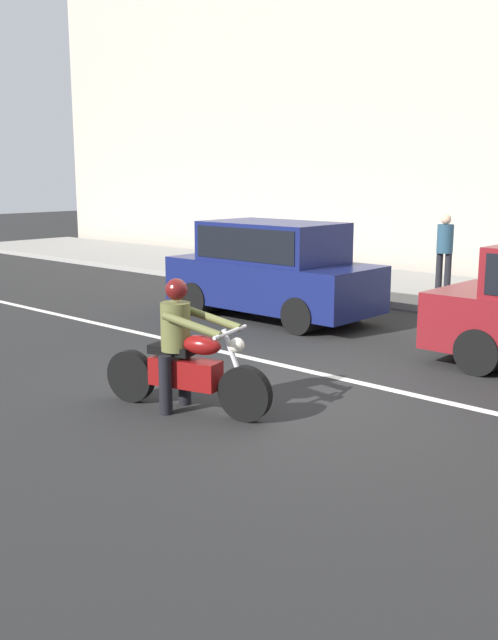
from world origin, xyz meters
The scene contains 5 objects.
ground_plane centered at (0.00, 0.00, 0.00)m, with size 80.00×80.00×0.00m, color black.
lane_marking_stripe centered at (0.17, 0.90, 0.00)m, with size 18.00×0.14×0.01m, color silver.
motorcycle_with_rider_olive centered at (-0.50, -1.38, 0.63)m, with size 2.11×0.83×1.52m.
parked_hatchback_navy centered at (-3.30, 3.42, 0.94)m, with size 4.05×1.76×1.80m.
pedestrian_bystander centered at (-1.82, 7.28, 1.13)m, with size 0.34×0.34×1.70m.
Camera 1 is at (5.40, -6.80, 2.67)m, focal length 40.85 mm.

